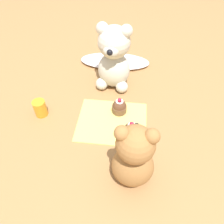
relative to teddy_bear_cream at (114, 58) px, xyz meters
The scene contains 8 objects.
ground_plane 0.26m from the teddy_bear_cream, 85.40° to the right, with size 4.00×4.00×0.00m, color #9E7042.
knitted_placemat 0.26m from the teddy_bear_cream, 85.40° to the right, with size 0.26×0.22×0.01m, color #E0D166.
tulle_cloth 0.21m from the teddy_bear_cream, 94.12° to the left, with size 0.35×0.15×0.03m, color silver.
teddy_bear_cream is the anchor object (origin of this frame).
teddy_bear_tan 0.46m from the teddy_bear_cream, 76.81° to the right, with size 0.13×0.12×0.24m.
cupcake_near_cream_bear 0.21m from the teddy_bear_cream, 76.35° to the right, with size 0.06×0.06×0.07m.
cupcake_near_tan_bear 0.32m from the teddy_bear_cream, 71.71° to the right, with size 0.05×0.05×0.07m.
juice_glass 0.36m from the teddy_bear_cream, 140.91° to the right, with size 0.05×0.05×0.07m, color orange.
Camera 1 is at (0.06, -0.55, 0.65)m, focal length 35.00 mm.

